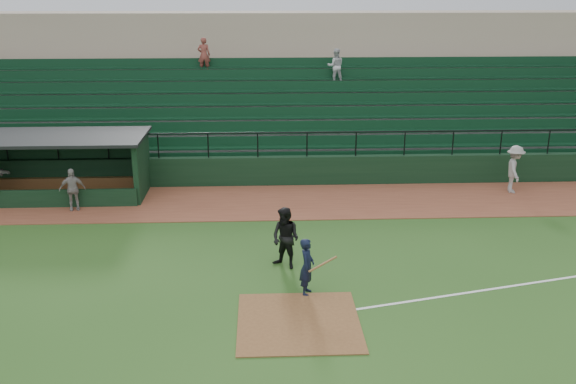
{
  "coord_description": "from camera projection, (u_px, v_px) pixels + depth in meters",
  "views": [
    {
      "loc": [
        -0.86,
        -14.78,
        7.96
      ],
      "look_at": [
        0.0,
        5.0,
        1.4
      ],
      "focal_mm": 39.58,
      "sensor_mm": 36.0,
      "label": 1
    }
  ],
  "objects": [
    {
      "name": "batter_at_plate",
      "position": [
        307.0,
        267.0,
        16.81
      ],
      "size": [
        1.05,
        0.69,
        1.59
      ],
      "color": "black",
      "rests_on": "ground"
    },
    {
      "name": "foul_line",
      "position": [
        575.0,
        277.0,
        18.02
      ],
      "size": [
        17.49,
        4.44,
        0.01
      ],
      "primitive_type": "cube",
      "rotation": [
        0.0,
        0.0,
        0.24
      ],
      "color": "white",
      "rests_on": "ground"
    },
    {
      "name": "dugout_player_a",
      "position": [
        72.0,
        189.0,
        23.02
      ],
      "size": [
        0.98,
        0.6,
        1.56
      ],
      "primitive_type": "imported",
      "rotation": [
        0.0,
        0.0,
        0.26
      ],
      "color": "gray",
      "rests_on": "warning_track"
    },
    {
      "name": "dugout",
      "position": [
        34.0,
        160.0,
        24.8
      ],
      "size": [
        8.9,
        3.2,
        2.42
      ],
      "color": "black",
      "rests_on": "ground"
    },
    {
      "name": "warning_track",
      "position": [
        285.0,
        202.0,
        24.14
      ],
      "size": [
        40.0,
        4.0,
        0.03
      ],
      "primitive_type": "cube",
      "color": "brown",
      "rests_on": "ground"
    },
    {
      "name": "home_plate_dirt",
      "position": [
        299.0,
        322.0,
        15.6
      ],
      "size": [
        3.0,
        3.0,
        0.03
      ],
      "primitive_type": "cube",
      "color": "brown",
      "rests_on": "ground"
    },
    {
      "name": "umpire",
      "position": [
        286.0,
        238.0,
        18.36
      ],
      "size": [
        1.13,
        1.09,
        1.83
      ],
      "primitive_type": "imported",
      "rotation": [
        0.0,
        0.0,
        -0.65
      ],
      "color": "black",
      "rests_on": "ground"
    },
    {
      "name": "ground",
      "position": [
        296.0,
        303.0,
        16.55
      ],
      "size": [
        90.0,
        90.0,
        0.0
      ],
      "primitive_type": "plane",
      "color": "#274F19",
      "rests_on": "ground"
    },
    {
      "name": "runner",
      "position": [
        514.0,
        169.0,
        24.92
      ],
      "size": [
        0.94,
        1.34,
        1.89
      ],
      "primitive_type": "imported",
      "rotation": [
        0.0,
        0.0,
        1.36
      ],
      "color": "#9A9690",
      "rests_on": "warning_track"
    },
    {
      "name": "stadium_structure",
      "position": [
        278.0,
        102.0,
        31.44
      ],
      "size": [
        38.0,
        13.08,
        6.4
      ],
      "color": "black",
      "rests_on": "ground"
    }
  ]
}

